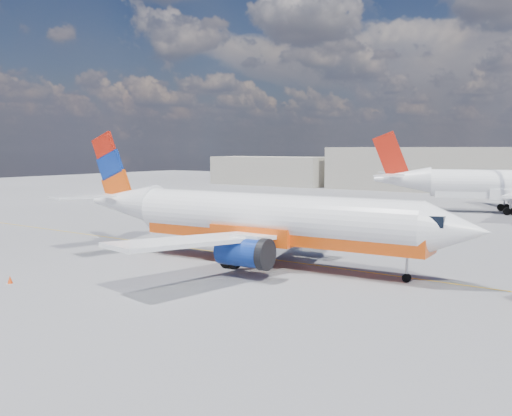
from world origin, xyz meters
The scene contains 5 objects.
ground centered at (0.00, 0.00, 0.00)m, with size 240.00×240.00×0.00m, color #5B5B5F.
taxi_line centered at (0.00, 3.00, 0.01)m, with size 70.00×0.15×0.01m, color gold.
terminal_annex centered at (-45.00, 72.00, 3.00)m, with size 26.00×10.00×6.00m, color #ABA493.
main_jet centered at (1.38, 1.11, 3.07)m, with size 30.36×23.96×9.20m.
traffic_cone centered at (-7.08, -11.83, 0.24)m, with size 0.35×0.35×0.49m.
Camera 1 is at (23.09, -29.88, 7.78)m, focal length 40.00 mm.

